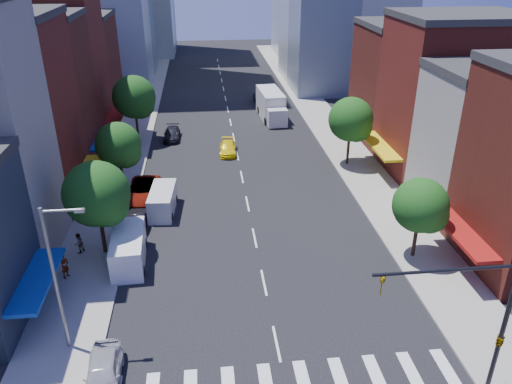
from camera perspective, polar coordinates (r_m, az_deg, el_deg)
ground at (r=30.54m, az=2.37°, el=-16.92°), size 220.00×220.00×0.00m
sidewalk_left at (r=66.05m, az=-13.79°, el=6.91°), size 5.00×120.00×0.15m
sidewalk_right at (r=67.43m, az=7.93°, el=7.80°), size 5.00×120.00×0.15m
crosswalk at (r=28.45m, az=3.33°, el=-20.99°), size 19.00×3.00×0.01m
bldg_left_3 at (r=55.57m, az=-24.68°, el=9.78°), size 12.00×8.00×15.00m
bldg_left_4 at (r=63.27m, az=-22.69°, el=12.81°), size 12.00×9.00×17.00m
bldg_left_5 at (r=72.66m, az=-20.55°, el=13.01°), size 12.00×10.00×13.00m
bldg_right_1 at (r=46.94m, az=25.90°, el=4.93°), size 12.00×8.00×12.00m
bldg_right_2 at (r=53.95m, az=21.45°, el=9.92°), size 12.00×10.00×15.00m
bldg_right_3 at (r=62.93m, az=17.30°, el=11.68°), size 12.00×10.00×13.00m
traffic_signal at (r=27.77m, az=25.46°, el=-13.81°), size 7.24×2.24×8.00m
streetlight at (r=28.98m, az=-21.78°, el=-8.49°), size 2.25×0.25×9.00m
tree_left_near at (r=37.45m, az=-17.52°, el=-0.48°), size 4.80×4.80×7.30m
tree_left_mid at (r=47.55m, az=-15.28°, el=5.01°), size 4.20×4.20×6.65m
tree_left_far at (r=60.57m, az=-13.62°, el=10.31°), size 5.00×5.00×7.75m
tree_right_near at (r=37.57m, az=18.51°, el=-1.71°), size 4.00×4.00×6.20m
tree_right_far at (r=52.86m, az=10.94°, el=7.95°), size 4.60×4.60×7.20m
parked_car_front at (r=28.93m, az=-17.05°, el=-19.20°), size 2.10×4.69×1.56m
parked_car_second at (r=41.90m, az=-13.55°, el=-3.49°), size 1.67×4.26×1.38m
parked_car_third at (r=47.03m, az=-12.84°, el=0.15°), size 3.24×6.15×1.65m
parked_car_rear at (r=61.77m, az=-9.60°, el=6.56°), size 2.03×4.65×1.33m
cargo_van_near at (r=37.55m, az=-14.37°, el=-6.44°), size 2.50×5.66×2.37m
cargo_van_far at (r=44.15m, az=-10.64°, el=-1.08°), size 2.36×5.11×2.12m
taxi at (r=56.60m, az=-3.23°, el=5.05°), size 2.11×4.54×1.28m
traffic_car_oncoming at (r=76.55m, az=0.42°, el=10.74°), size 1.70×4.47×1.45m
traffic_car_far at (r=78.79m, az=0.91°, el=11.24°), size 1.96×4.74×1.61m
box_truck at (r=68.70m, az=1.75°, el=9.82°), size 3.26×9.22×3.65m
pedestrian_near at (r=37.34m, az=-21.01°, el=-7.89°), size 0.67×0.78×1.81m
pedestrian_far at (r=39.90m, az=-19.61°, el=-5.53°), size 0.93×0.98×1.60m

